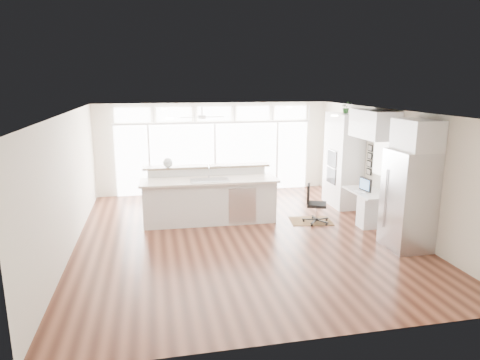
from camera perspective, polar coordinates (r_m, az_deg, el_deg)
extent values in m
cube|color=#3F1D13|center=(9.49, 0.25, -7.46)|extent=(7.00, 8.00, 0.02)
cube|color=white|center=(8.91, 0.27, 9.10)|extent=(7.00, 8.00, 0.02)
cube|color=beige|center=(12.98, -3.42, 4.30)|extent=(7.00, 0.04, 2.70)
cube|color=beige|center=(5.41, 9.19, -8.34)|extent=(7.00, 0.04, 2.70)
cube|color=beige|center=(9.06, -21.93, -0.42)|extent=(0.04, 8.00, 2.70)
cube|color=beige|center=(10.39, 19.49, 1.40)|extent=(0.04, 8.00, 2.70)
cube|color=white|center=(12.97, -3.37, 2.95)|extent=(5.80, 0.06, 2.08)
cube|color=white|center=(12.80, -3.45, 8.82)|extent=(5.90, 0.06, 0.40)
cube|color=white|center=(10.59, 18.56, 2.77)|extent=(0.04, 0.85, 0.85)
cube|color=silver|center=(11.60, -5.09, 8.86)|extent=(1.16, 1.16, 0.32)
cube|color=white|center=(9.11, 0.00, 9.06)|extent=(3.40, 3.00, 0.02)
cube|color=silver|center=(11.81, 13.62, 2.60)|extent=(0.64, 1.20, 2.50)
cube|color=silver|center=(10.69, 16.58, -3.45)|extent=(0.72, 1.30, 0.76)
cube|color=silver|center=(10.35, 17.48, 7.10)|extent=(0.64, 1.30, 0.64)
cube|color=silver|center=(9.16, 21.55, -2.52)|extent=(0.76, 0.90, 2.00)
cube|color=silver|center=(8.95, 22.56, 5.56)|extent=(0.64, 0.90, 0.60)
cube|color=black|center=(11.15, 16.92, 2.58)|extent=(0.06, 0.22, 0.80)
cube|color=silver|center=(10.24, -4.09, -2.12)|extent=(3.28, 1.32, 1.29)
cube|color=#3E2713|center=(10.55, 9.42, -5.41)|extent=(1.08, 0.86, 0.01)
cube|color=black|center=(10.33, 10.22, -3.19)|extent=(0.62, 0.60, 0.92)
sphere|color=silver|center=(10.41, -9.59, 2.29)|extent=(0.24, 0.24, 0.24)
cube|color=black|center=(10.51, 16.39, -0.57)|extent=(0.13, 0.43, 0.35)
cube|color=silver|center=(10.48, 15.51, -1.51)|extent=(0.12, 0.30, 0.01)
imported|color=#235022|center=(11.66, 13.98, 9.22)|extent=(0.29, 0.32, 0.23)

